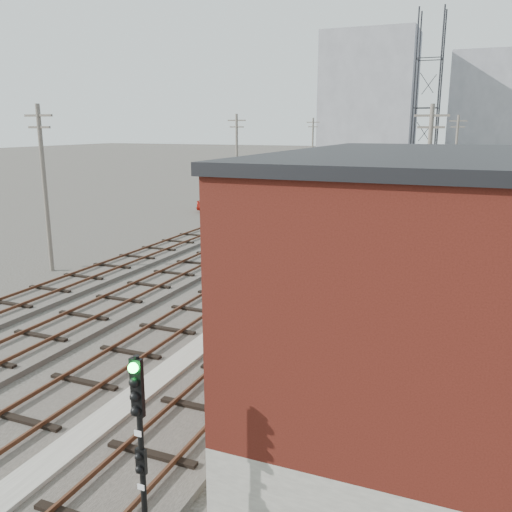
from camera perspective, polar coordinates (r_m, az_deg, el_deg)
The scene contains 23 objects.
ground at distance 63.76m, azimuth 14.11°, elevation 6.01°, with size 320.00×320.00×0.00m, color #282621.
track_right at distance 42.85m, azimuth 13.16°, elevation 2.72°, with size 3.20×90.00×0.39m.
track_mid_right at distance 43.65m, azimuth 7.98°, elevation 3.14°, with size 3.20×90.00×0.39m.
track_mid_left at distance 44.79m, azimuth 3.02°, elevation 3.51°, with size 3.20×90.00×0.39m.
track_left at distance 46.26m, azimuth -1.67°, elevation 3.85°, with size 3.20×90.00×0.39m.
platform_curb at distance 20.26m, azimuth -4.76°, elevation -8.93°, with size 0.90×28.00×0.26m, color gray.
brick_building at distance 15.30m, azimuth 15.34°, elevation -2.99°, with size 6.54×12.20×7.22m.
lattice_tower at distance 37.79m, azimuth 17.32°, elevation 12.37°, with size 1.60×1.60×15.00m.
utility_pole_left_a at distance 31.47m, azimuth -21.37°, elevation 7.01°, with size 1.80×0.24×9.00m.
utility_pole_left_b at distance 52.40m, azimuth -2.02°, elevation 10.14°, with size 1.80×0.24×9.00m.
utility_pole_left_c at distance 75.84m, azimuth 5.97°, elevation 11.10°, with size 1.80×0.24×9.00m.
utility_pole_right_a at distance 30.88m, azimuth 17.55°, elevation 7.20°, with size 1.80×0.24×9.00m.
utility_pole_right_b at distance 60.75m, azimuth 20.23°, elevation 9.79°, with size 1.80×0.24×9.00m.
apartment_left at distance 140.45m, azimuth 11.76°, elevation 16.12°, with size 22.00×14.00×30.00m, color gray.
apartment_right at distance 152.70m, azimuth 22.78°, elevation 14.40°, with size 16.00×12.00×26.00m, color gray.
shed_left at distance 67.77m, azimuth 0.58°, elevation 8.19°, with size 8.00×5.00×3.20m, color gray.
shed_right at distance 72.85m, azimuth 22.49°, elevation 7.87°, with size 6.00×6.00×4.00m, color gray.
signal_mast at distance 10.88m, azimuth -12.15°, elevation -18.04°, with size 0.40×0.41×3.81m.
switch_stand at distance 27.26m, azimuth -1.90°, elevation -1.74°, with size 0.43×0.43×1.45m.
site_trailer at distance 52.52m, azimuth 8.40°, elevation 6.32°, with size 7.14×4.04×2.83m.
car_red at distance 50.79m, azimuth -3.72°, elevation 5.43°, with size 1.79×4.44×1.51m, color #9C170E.
car_silver at distance 60.51m, azimuth -2.03°, elevation 6.72°, with size 1.55×4.45×1.47m, color #B4B7BC.
car_grey at distance 61.21m, azimuth -0.32°, elevation 6.71°, with size 1.77×4.36×1.27m, color slate.
Camera 1 is at (9.17, -2.61, 7.84)m, focal length 38.00 mm.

